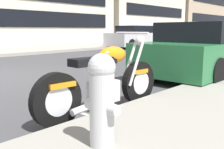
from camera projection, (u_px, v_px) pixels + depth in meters
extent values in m
cube|color=gray|center=(106.00, 45.00, 19.65)|extent=(120.00, 5.00, 0.14)
cube|color=silver|center=(71.00, 109.00, 3.92)|extent=(0.12, 2.20, 0.01)
cylinder|color=black|center=(139.00, 82.00, 4.20)|extent=(0.68, 0.15, 0.67)
cylinder|color=silver|center=(139.00, 82.00, 4.20)|extent=(0.38, 0.14, 0.37)
cylinder|color=black|center=(57.00, 100.00, 3.13)|extent=(0.68, 0.15, 0.67)
cylinder|color=silver|center=(57.00, 100.00, 3.13)|extent=(0.38, 0.14, 0.37)
cube|color=silver|center=(103.00, 91.00, 3.67)|extent=(0.41, 0.28, 0.30)
cube|color=black|center=(93.00, 61.00, 3.47)|extent=(0.69, 0.26, 0.10)
ellipsoid|color=orange|center=(113.00, 55.00, 3.71)|extent=(0.49, 0.27, 0.24)
cube|color=orange|center=(60.00, 84.00, 3.14)|extent=(0.37, 0.20, 0.06)
cube|color=orange|center=(138.00, 71.00, 4.15)|extent=(0.33, 0.18, 0.06)
cylinder|color=silver|center=(129.00, 63.00, 4.09)|extent=(0.34, 0.06, 0.65)
cylinder|color=silver|center=(136.00, 64.00, 3.99)|extent=(0.34, 0.06, 0.65)
cylinder|color=silver|center=(132.00, 33.00, 3.94)|extent=(0.07, 0.62, 0.04)
sphere|color=silver|center=(140.00, 41.00, 4.10)|extent=(0.15, 0.15, 0.15)
cylinder|color=silver|center=(94.00, 104.00, 3.38)|extent=(0.71, 0.13, 0.16)
cube|color=#236638|center=(208.00, 55.00, 6.91)|extent=(4.58, 1.94, 0.71)
cube|color=black|center=(207.00, 32.00, 6.70)|extent=(2.41, 1.73, 0.46)
cylinder|color=black|center=(203.00, 56.00, 8.57)|extent=(0.63, 0.24, 0.62)
cylinder|color=black|center=(149.00, 65.00, 6.44)|extent=(0.63, 0.24, 0.62)
cylinder|color=black|center=(215.00, 73.00, 5.32)|extent=(0.63, 0.24, 0.62)
cube|color=silver|center=(135.00, 39.00, 17.20)|extent=(4.08, 1.87, 0.80)
cube|color=black|center=(135.00, 29.00, 17.11)|extent=(2.12, 1.68, 0.46)
cylinder|color=black|center=(131.00, 44.00, 15.75)|extent=(0.63, 0.24, 0.62)
cylinder|color=black|center=(112.00, 43.00, 16.84)|extent=(0.63, 0.24, 0.62)
cylinder|color=black|center=(156.00, 43.00, 17.65)|extent=(0.63, 0.24, 0.62)
cylinder|color=black|center=(137.00, 42.00, 18.73)|extent=(0.63, 0.24, 0.62)
cylinder|color=#B7B7BC|center=(102.00, 110.00, 2.32)|extent=(0.22, 0.22, 0.65)
sphere|color=#B7B7BC|center=(102.00, 67.00, 2.25)|extent=(0.24, 0.24, 0.24)
cylinder|color=#B7B7BC|center=(91.00, 104.00, 2.40)|extent=(0.10, 0.08, 0.10)
cylinder|color=#B7B7BC|center=(114.00, 110.00, 2.22)|extent=(0.10, 0.08, 0.10)
cube|color=black|center=(49.00, 19.00, 18.32)|extent=(11.54, 0.06, 1.10)
cube|color=black|center=(158.00, 11.00, 28.40)|extent=(10.74, 0.06, 1.10)
cube|color=black|center=(211.00, 18.00, 39.31)|extent=(12.66, 0.06, 1.10)
cube|color=black|center=(212.00, 0.00, 38.86)|extent=(12.66, 0.06, 1.10)
cube|color=tan|center=(220.00, 15.00, 53.52)|extent=(13.94, 8.82, 8.03)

